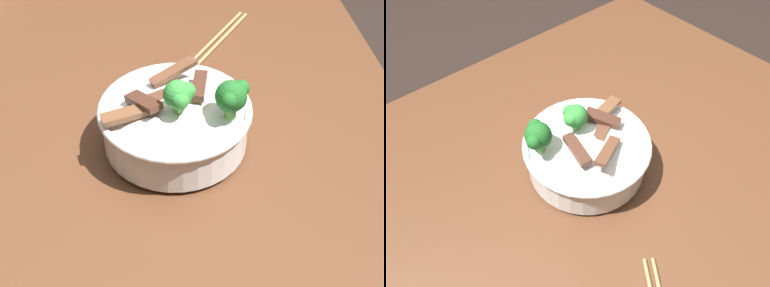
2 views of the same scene
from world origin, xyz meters
The scene contains 3 objects.
dining_table centered at (0.00, 0.00, 0.67)m, with size 1.16×0.99×0.80m.
rice_bowl centered at (0.14, 0.09, 0.85)m, with size 0.24×0.24×0.14m.
chopsticks_pair centered at (-0.16, 0.21, 0.80)m, with size 0.19×0.15×0.01m.
Camera 1 is at (0.82, 0.03, 1.43)m, focal length 54.00 mm.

